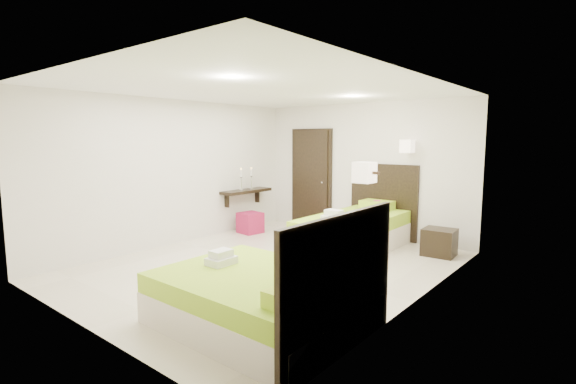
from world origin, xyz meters
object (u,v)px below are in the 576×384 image
Objects in this scene: ottoman at (250,223)px; bed_double at (265,298)px; nightstand at (439,242)px; bed_single at (356,229)px.

bed_double is at bearing -43.87° from ottoman.
nightstand is at bearing 82.99° from bed_double.
bed_single is 1.13× the size of bed_double.
ottoman is (-3.58, -0.75, -0.01)m from nightstand.
ottoman is (-3.12, 3.00, -0.09)m from bed_double.
bed_double reaches higher than nightstand.
bed_double is 4.33m from ottoman.
bed_single is 4.59× the size of nightstand.
nightstand reaches higher than ottoman.
bed_single is at bearing 104.13° from bed_double.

